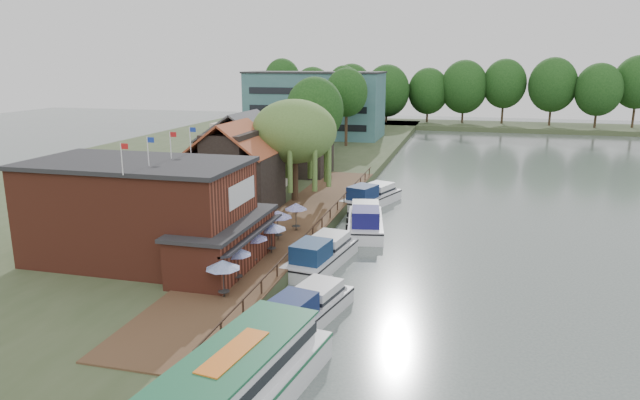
% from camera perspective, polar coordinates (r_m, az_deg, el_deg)
% --- Properties ---
extents(ground, '(260.00, 260.00, 0.00)m').
position_cam_1_polar(ground, '(39.35, 4.11, -8.79)').
color(ground, '#485450').
rests_on(ground, ground).
extents(land_bank, '(50.00, 140.00, 1.00)m').
position_cam_1_polar(land_bank, '(80.94, -12.46, 3.01)').
color(land_bank, '#384728').
rests_on(land_bank, ground).
extents(quay_deck, '(6.00, 50.00, 0.10)m').
position_cam_1_polar(quay_deck, '(50.01, -2.80, -2.56)').
color(quay_deck, '#47301E').
rests_on(quay_deck, land_bank).
extents(quay_rail, '(0.20, 49.00, 1.00)m').
position_cam_1_polar(quay_rail, '(49.64, 0.35, -2.13)').
color(quay_rail, black).
rests_on(quay_rail, land_bank).
extents(pub, '(20.00, 11.00, 7.30)m').
position_cam_1_polar(pub, '(41.66, -15.33, -1.22)').
color(pub, maroon).
rests_on(pub, land_bank).
extents(hotel_block, '(25.40, 12.40, 12.30)m').
position_cam_1_polar(hotel_block, '(109.84, -0.47, 9.55)').
color(hotel_block, '#38666B').
rests_on(hotel_block, land_bank).
extents(cottage_a, '(8.60, 7.60, 8.50)m').
position_cam_1_polar(cottage_a, '(55.09, -8.58, 3.31)').
color(cottage_a, black).
rests_on(cottage_a, land_bank).
extents(cottage_b, '(9.60, 8.60, 8.50)m').
position_cam_1_polar(cottage_b, '(65.33, -7.59, 4.95)').
color(cottage_b, beige).
rests_on(cottage_b, land_bank).
extents(cottage_c, '(7.60, 7.60, 8.50)m').
position_cam_1_polar(cottage_c, '(72.43, -1.95, 5.91)').
color(cottage_c, black).
rests_on(cottage_c, land_bank).
extents(willow, '(8.60, 8.60, 10.43)m').
position_cam_1_polar(willow, '(58.03, -2.57, 4.93)').
color(willow, '#476B2D').
rests_on(willow, land_bank).
extents(umbrella_0, '(2.13, 2.13, 2.38)m').
position_cam_1_polar(umbrella_0, '(35.14, -9.64, -7.75)').
color(umbrella_0, navy).
rests_on(umbrella_0, quay_deck).
extents(umbrella_1, '(1.94, 1.94, 2.38)m').
position_cam_1_polar(umbrella_1, '(37.38, -8.31, -6.37)').
color(umbrella_1, navy).
rests_on(umbrella_1, quay_deck).
extents(umbrella_2, '(2.30, 2.30, 2.38)m').
position_cam_1_polar(umbrella_2, '(40.41, -6.81, -4.78)').
color(umbrella_2, navy).
rests_on(umbrella_2, quay_deck).
extents(umbrella_3, '(2.32, 2.32, 2.38)m').
position_cam_1_polar(umbrella_3, '(42.58, -4.91, -3.76)').
color(umbrella_3, navy).
rests_on(umbrella_3, quay_deck).
extents(umbrella_4, '(2.35, 2.35, 2.38)m').
position_cam_1_polar(umbrella_4, '(45.75, -4.24, -2.51)').
color(umbrella_4, navy).
rests_on(umbrella_4, quay_deck).
extents(umbrella_5, '(1.95, 1.95, 2.38)m').
position_cam_1_polar(umbrella_5, '(48.12, -2.41, -1.67)').
color(umbrella_5, navy).
rests_on(umbrella_5, quay_deck).
extents(cruiser_0, '(4.90, 9.67, 2.22)m').
position_cam_1_polar(cruiser_0, '(34.11, -1.30, -10.37)').
color(cruiser_0, silver).
rests_on(cruiser_0, ground).
extents(cruiser_1, '(4.66, 10.33, 2.42)m').
position_cam_1_polar(cruiser_1, '(42.90, 0.14, -5.09)').
color(cruiser_1, silver).
rests_on(cruiser_1, ground).
extents(cruiser_2, '(5.25, 10.99, 2.58)m').
position_cam_1_polar(cruiser_2, '(51.83, 4.57, -1.73)').
color(cruiser_2, silver).
rests_on(cruiser_2, ground).
extents(cruiser_3, '(6.44, 10.64, 2.46)m').
position_cam_1_polar(cruiser_3, '(61.27, 5.18, 0.61)').
color(cruiser_3, silver).
rests_on(cruiser_3, ground).
extents(tour_boat, '(6.19, 14.79, 3.13)m').
position_cam_1_polar(tour_boat, '(25.45, -9.40, -18.39)').
color(tour_boat, silver).
rests_on(tour_boat, ground).
extents(swan, '(0.44, 0.44, 0.44)m').
position_cam_1_polar(swan, '(30.35, -8.54, -15.64)').
color(swan, white).
rests_on(swan, ground).
extents(bank_tree_0, '(8.08, 8.08, 12.06)m').
position_cam_1_polar(bank_tree_0, '(80.61, -0.53, 7.97)').
color(bank_tree_0, '#143811').
rests_on(bank_tree_0, land_bank).
extents(bank_tree_1, '(7.18, 7.18, 11.07)m').
position_cam_1_polar(bank_tree_1, '(91.01, -0.44, 8.31)').
color(bank_tree_1, '#143811').
rests_on(bank_tree_1, land_bank).
extents(bank_tree_2, '(7.12, 7.12, 13.12)m').
position_cam_1_polar(bank_tree_2, '(97.54, 2.65, 9.26)').
color(bank_tree_2, '#143811').
rests_on(bank_tree_2, land_bank).
extents(bank_tree_3, '(6.01, 6.01, 13.38)m').
position_cam_1_polar(bank_tree_3, '(115.17, 2.37, 10.00)').
color(bank_tree_3, '#143811').
rests_on(bank_tree_3, land_bank).
extents(bank_tree_4, '(7.10, 7.10, 11.07)m').
position_cam_1_polar(bank_tree_4, '(123.12, 4.98, 9.65)').
color(bank_tree_4, '#143811').
rests_on(bank_tree_4, land_bank).
extents(bank_tree_5, '(7.86, 7.86, 11.83)m').
position_cam_1_polar(bank_tree_5, '(133.50, 4.28, 10.14)').
color(bank_tree_5, '#143811').
rests_on(bank_tree_5, land_bank).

